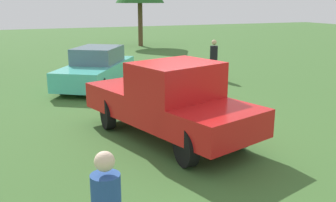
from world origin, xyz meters
TOP-DOWN VIEW (x-y plane):
  - ground_plane at (0.00, 0.00)m, footprint 80.00×80.00m
  - pickup_truck at (-0.39, 0.41)m, footprint 4.94×3.10m
  - sedan_far at (6.06, 0.74)m, footprint 4.70×3.88m
  - person_visitor at (5.66, -4.11)m, footprint 0.34×0.34m

SIDE VIEW (x-z plane):
  - ground_plane at x=0.00m, z-range 0.00..0.00m
  - sedan_far at x=6.06m, z-range -0.06..1.42m
  - person_visitor at x=5.66m, z-range 0.10..1.72m
  - pickup_truck at x=-0.39m, z-range 0.04..1.88m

